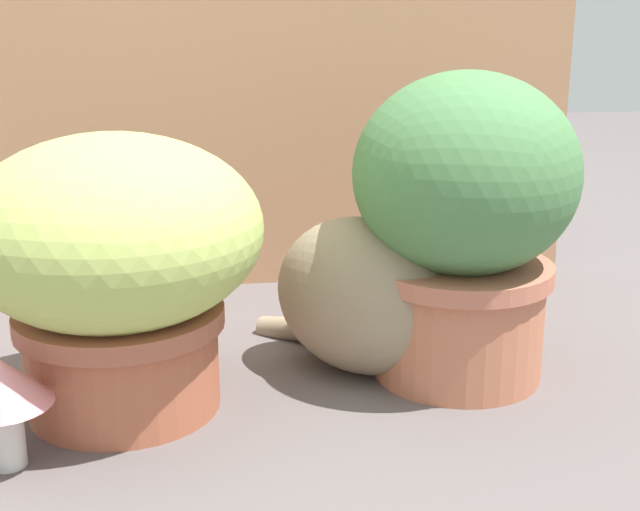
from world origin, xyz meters
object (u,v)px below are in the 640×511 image
at_px(grass_planter, 116,259).
at_px(leafy_planter, 464,216).
at_px(cat, 373,290).
at_px(mushroom_ornament_pink, 1,389).

distance_m(grass_planter, leafy_planter, 0.45).
relative_size(leafy_planter, cat, 1.24).
xyz_separation_m(cat, mushroom_ornament_pink, (-0.45, -0.19, -0.03)).
distance_m(leafy_planter, cat, 0.16).
xyz_separation_m(grass_planter, mushroom_ornament_pink, (-0.12, -0.13, -0.10)).
height_order(grass_planter, mushroom_ornament_pink, grass_planter).
bearing_deg(leafy_planter, mushroom_ornament_pink, -163.31).
bearing_deg(grass_planter, mushroom_ornament_pink, -132.15).
height_order(leafy_planter, mushroom_ornament_pink, leafy_planter).
height_order(cat, mushroom_ornament_pink, cat).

